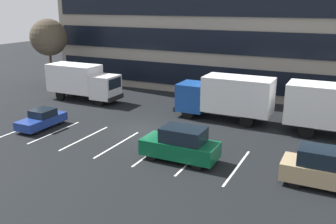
{
  "coord_description": "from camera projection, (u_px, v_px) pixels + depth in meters",
  "views": [
    {
      "loc": [
        13.66,
        -23.04,
        9.32
      ],
      "look_at": [
        1.73,
        1.11,
        1.4
      ],
      "focal_mm": 39.85,
      "sensor_mm": 36.0,
      "label": 1
    }
  ],
  "objects": [
    {
      "name": "lot_markings",
      "position": [
        118.0,
        144.0,
        25.51
      ],
      "size": [
        16.94,
        5.4,
        0.01
      ],
      "color": "silver",
      "rests_on": "ground_plane"
    },
    {
      "name": "suv_forest",
      "position": [
        181.0,
        144.0,
        22.67
      ],
      "size": [
        4.7,
        1.99,
        2.12
      ],
      "color": "#0C5933",
      "rests_on": "ground_plane"
    },
    {
      "name": "sedan_navy",
      "position": [
        42.0,
        119.0,
        28.74
      ],
      "size": [
        1.67,
        4.0,
        1.43
      ],
      "color": "navy",
      "rests_on": "ground_plane"
    },
    {
      "name": "bare_tree",
      "position": [
        49.0,
        37.0,
        41.56
      ],
      "size": [
        4.07,
        4.07,
        7.64
      ],
      "color": "#473323",
      "rests_on": "ground_plane"
    },
    {
      "name": "ground_plane",
      "position": [
        141.0,
        131.0,
        28.25
      ],
      "size": [
        120.0,
        120.0,
        0.0
      ],
      "primitive_type": "plane",
      "color": "black"
    },
    {
      "name": "box_truck_blue",
      "position": [
        226.0,
        96.0,
        30.28
      ],
      "size": [
        7.89,
        2.61,
        3.66
      ],
      "color": "#194799",
      "rests_on": "ground_plane"
    },
    {
      "name": "suv_tan",
      "position": [
        326.0,
        169.0,
        19.39
      ],
      "size": [
        4.6,
        1.95,
        2.08
      ],
      "color": "tan",
      "rests_on": "ground_plane"
    },
    {
      "name": "box_truck_white",
      "position": [
        82.0,
        81.0,
        36.55
      ],
      "size": [
        7.55,
        2.5,
        3.5
      ],
      "color": "white",
      "rests_on": "ground_plane"
    }
  ]
}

